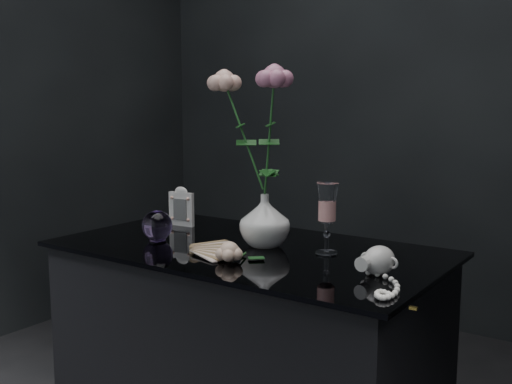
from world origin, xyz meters
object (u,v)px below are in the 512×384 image
Objects in this scene: vase at (265,220)px; picture_frame at (181,206)px; paperweight at (157,226)px; pearl_jar at (379,259)px; wine_glass at (327,219)px; loose_rose at (229,252)px.

picture_frame is (-0.38, 0.08, -0.01)m from vase.
paperweight reaches higher than pearl_jar.
picture_frame is 0.22m from paperweight.
wine_glass is 0.27m from loose_rose.
pearl_jar is at bearing 5.51° from loose_rose.
paperweight reaches higher than loose_rose.
loose_rose is at bearing -126.97° from wine_glass.
vase is 0.18m from wine_glass.
paperweight is at bearing -170.48° from pearl_jar.
wine_glass is 1.47× the size of picture_frame.
picture_frame is at bearing 133.86° from loose_rose.
paperweight is 0.66m from pearl_jar.
vase is at bearing 21.76° from paperweight.
picture_frame is 0.84× the size of loose_rose.
picture_frame is at bearing 167.57° from vase.
wine_glass is 0.22m from pearl_jar.
paperweight is at bearing -71.77° from picture_frame.
picture_frame reaches higher than loose_rose.
pearl_jar is (0.66, 0.04, -0.01)m from paperweight.
loose_rose is at bearing -39.30° from picture_frame.
picture_frame is at bearing 173.78° from wine_glass.
paperweight is 0.35× the size of pearl_jar.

